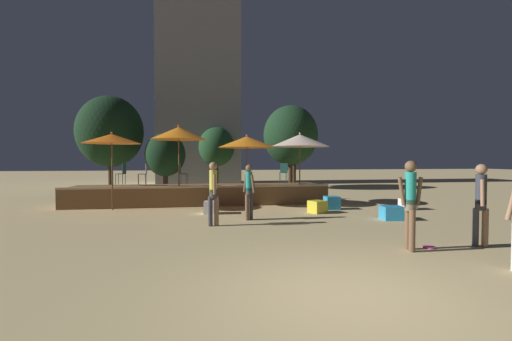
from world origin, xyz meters
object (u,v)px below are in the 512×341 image
object	(u,v)px
patio_umbrella_3	(300,141)
cube_seat_1	(317,207)
cube_seat_4	(211,207)
bistro_chair_2	(181,172)
patio_umbrella_1	(247,142)
frisbee_disc	(429,247)
person_4	(410,200)
bistro_chair_0	(122,172)
background_tree_2	(291,135)
patio_umbrella_0	(179,133)
bistro_chair_1	(284,171)
person_0	(481,201)
patio_umbrella_2	(112,139)
cube_seat_2	(408,204)
background_tree_0	(110,132)
bistro_chair_3	(144,172)
background_tree_3	(294,141)
cube_seat_0	(392,213)
person_2	(249,190)
cube_seat_3	(332,203)
background_tree_4	(165,155)
background_tree_1	(216,147)
person_1	(213,190)

from	to	relation	value
patio_umbrella_3	cube_seat_1	size ratio (longest dim) A/B	4.48
cube_seat_4	bistro_chair_2	xyz separation A→B (m)	(-1.17, 3.01, 1.18)
patio_umbrella_1	frisbee_disc	world-z (taller)	patio_umbrella_1
person_4	bistro_chair_0	xyz separation A→B (m)	(-7.61, 9.11, 0.33)
person_4	background_tree_2	bearing A→B (deg)	1.67
patio_umbrella_0	bistro_chair_1	xyz separation A→B (m)	(4.78, 1.49, -1.59)
bistro_chair_0	bistro_chair_2	size ratio (longest dim) A/B	1.00
person_0	bistro_chair_1	bearing A→B (deg)	-42.56
patio_umbrella_2	cube_seat_2	size ratio (longest dim) A/B	5.08
patio_umbrella_0	patio_umbrella_2	world-z (taller)	patio_umbrella_0
person_4	cube_seat_2	bearing A→B (deg)	-25.56
cube_seat_1	cube_seat_4	xyz separation A→B (m)	(-3.78, 0.45, 0.00)
patio_umbrella_1	background_tree_0	distance (m)	10.40
patio_umbrella_2	cube_seat_1	distance (m)	8.10
patio_umbrella_3	bistro_chair_3	bearing A→B (deg)	170.80
bistro_chair_2	background_tree_3	bearing A→B (deg)	-31.21
background_tree_3	background_tree_0	bearing A→B (deg)	-171.37
cube_seat_4	background_tree_2	bearing A→B (deg)	59.97
cube_seat_0	cube_seat_1	distance (m)	2.55
person_2	bistro_chair_1	world-z (taller)	person_2
cube_seat_3	background_tree_4	xyz separation A→B (m)	(-6.94, 7.68, 1.96)
person_2	frisbee_disc	world-z (taller)	person_2
person_2	cube_seat_3	bearing A→B (deg)	169.09
frisbee_disc	background_tree_2	bearing A→B (deg)	85.80
cube_seat_2	background_tree_4	xyz separation A→B (m)	(-9.81, 8.23, 2.00)
cube_seat_1	cube_seat_3	bearing A→B (deg)	41.42
patio_umbrella_1	background_tree_2	bearing A→B (deg)	62.55
cube_seat_0	background_tree_1	distance (m)	16.90
background_tree_3	patio_umbrella_3	bearing A→B (deg)	-104.62
cube_seat_3	background_tree_0	world-z (taller)	background_tree_0
person_4	person_0	bearing A→B (deg)	-80.65
patio_umbrella_0	frisbee_disc	distance (m)	9.99
patio_umbrella_2	cube_seat_4	bearing A→B (deg)	-22.18
person_0	bistro_chair_1	distance (m)	9.47
patio_umbrella_3	background_tree_0	world-z (taller)	background_tree_0
bistro_chair_3	person_0	bearing A→B (deg)	30.53
person_1	frisbee_disc	bearing A→B (deg)	-44.87
person_2	background_tree_3	bearing A→B (deg)	-149.83
frisbee_disc	background_tree_2	size ratio (longest dim) A/B	0.05
bistro_chair_3	background_tree_1	xyz separation A→B (m)	(3.67, 10.78, 1.49)
cube_seat_1	cube_seat_2	xyz separation A→B (m)	(3.73, 0.21, -0.01)
patio_umbrella_2	background_tree_1	world-z (taller)	background_tree_1
cube_seat_1	bistro_chair_2	distance (m)	6.16
person_4	background_tree_2	size ratio (longest dim) A/B	0.34
person_1	background_tree_4	world-z (taller)	background_tree_4
cube_seat_2	background_tree_0	bearing A→B (deg)	143.72
patio_umbrella_1	cube_seat_2	distance (m)	6.79
patio_umbrella_3	person_0	bearing A→B (deg)	-76.76
patio_umbrella_2	person_4	size ratio (longest dim) A/B	1.57
cube_seat_1	bistro_chair_3	size ratio (longest dim) A/B	0.77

